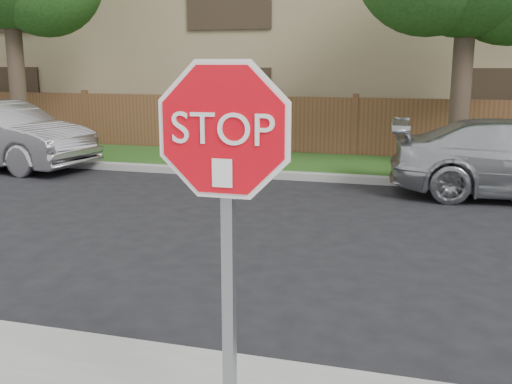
% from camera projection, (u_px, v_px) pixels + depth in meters
% --- Properties ---
extents(ground, '(90.00, 90.00, 0.00)m').
position_uv_depth(ground, '(187.00, 357.00, 5.17)').
color(ground, black).
rests_on(ground, ground).
extents(far_curb, '(70.00, 0.30, 0.15)m').
position_uv_depth(far_curb, '(335.00, 178.00, 12.80)').
color(far_curb, gray).
rests_on(far_curb, ground).
extents(grass_strip, '(70.00, 3.00, 0.12)m').
position_uv_depth(grass_strip, '(345.00, 166.00, 14.35)').
color(grass_strip, '#1E4714').
rests_on(grass_strip, ground).
extents(fence, '(70.00, 0.12, 1.60)m').
position_uv_depth(fence, '(355.00, 128.00, 15.70)').
color(fence, brown).
rests_on(fence, ground).
extents(apartment_building, '(35.20, 9.20, 7.20)m').
position_uv_depth(apartment_building, '(378.00, 32.00, 20.37)').
color(apartment_building, '#95845C').
rests_on(apartment_building, ground).
extents(stop_sign, '(1.01, 0.13, 2.55)m').
position_uv_depth(stop_sign, '(225.00, 190.00, 3.15)').
color(stop_sign, gray).
rests_on(stop_sign, sidewalk_near).
extents(sedan_left, '(5.01, 2.36, 1.59)m').
position_uv_depth(sedan_left, '(0.00, 135.00, 14.32)').
color(sedan_left, '#9F9EA2').
rests_on(sedan_left, ground).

